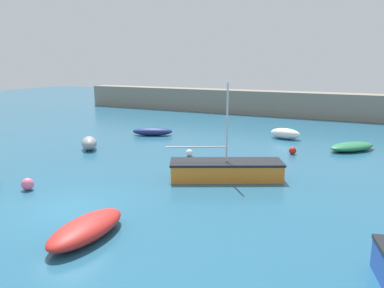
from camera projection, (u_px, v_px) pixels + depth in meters
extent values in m
cube|color=#235B7A|center=(68.00, 210.00, 15.23)|extent=(120.00, 120.00, 0.20)
cube|color=gray|center=(267.00, 103.00, 42.02)|extent=(47.34, 2.46, 2.66)
cube|color=orange|center=(226.00, 171.00, 18.96)|extent=(5.70, 3.93, 0.81)
cube|color=black|center=(226.00, 162.00, 18.86)|extent=(5.81, 4.01, 0.12)
cylinder|color=silver|center=(227.00, 124.00, 18.44)|extent=(0.09, 0.09, 4.05)
cylinder|color=silver|center=(196.00, 147.00, 18.68)|extent=(2.78, 1.42, 0.07)
ellipsoid|color=red|center=(87.00, 228.00, 12.58)|extent=(1.55, 3.46, 0.68)
ellipsoid|color=gray|center=(89.00, 143.00, 25.34)|extent=(2.07, 2.14, 0.89)
ellipsoid|color=#287A4C|center=(352.00, 147.00, 25.04)|extent=(3.42, 3.64, 0.56)
ellipsoid|color=navy|center=(153.00, 131.00, 30.28)|extent=(3.40, 2.29, 0.64)
ellipsoid|color=white|center=(285.00, 134.00, 28.91)|extent=(2.52, 1.52, 0.82)
sphere|color=white|center=(189.00, 153.00, 23.58)|extent=(0.44, 0.44, 0.44)
sphere|color=#EA668C|center=(28.00, 184.00, 17.33)|extent=(0.57, 0.57, 0.57)
sphere|color=red|center=(293.00, 151.00, 24.08)|extent=(0.48, 0.48, 0.48)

